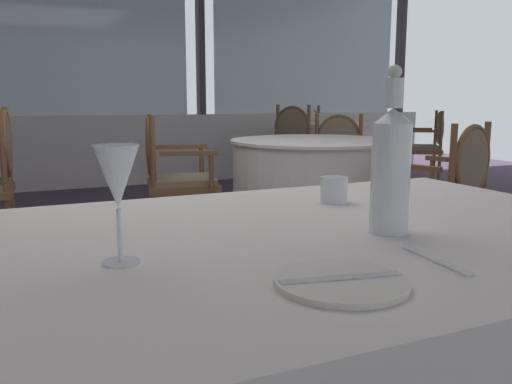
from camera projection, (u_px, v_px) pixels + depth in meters
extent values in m
plane|color=#47384C|center=(166.00, 307.00, 2.69)|extent=(14.07, 14.07, 0.00)
cube|color=beige|center=(75.00, 152.00, 6.26)|extent=(9.99, 0.12, 0.85)
cube|color=silver|center=(68.00, 33.00, 6.05)|extent=(2.76, 0.02, 1.86)
cube|color=silver|center=(308.00, 45.00, 7.32)|extent=(2.76, 0.02, 1.86)
cube|color=#333338|center=(200.00, 39.00, 6.66)|extent=(0.08, 0.14, 1.86)
cube|color=#333338|center=(400.00, 49.00, 7.94)|extent=(0.08, 0.14, 1.86)
cube|color=white|center=(318.00, 233.00, 1.15)|extent=(1.50, 1.03, 0.02)
cylinder|color=silver|center=(341.00, 282.00, 0.80)|extent=(0.20, 0.20, 0.01)
cube|color=silver|center=(341.00, 278.00, 0.80)|extent=(0.19, 0.06, 0.00)
cube|color=silver|center=(436.00, 260.00, 0.92)|extent=(0.04, 0.18, 0.00)
cylinder|color=white|center=(390.00, 179.00, 1.10)|extent=(0.08, 0.08, 0.23)
cone|color=white|center=(393.00, 116.00, 1.08)|extent=(0.08, 0.08, 0.03)
cylinder|color=white|center=(394.00, 93.00, 1.07)|extent=(0.04, 0.04, 0.06)
sphere|color=silver|center=(395.00, 72.00, 1.06)|extent=(0.03, 0.03, 0.03)
cylinder|color=white|center=(121.00, 262.00, 0.91)|extent=(0.06, 0.06, 0.00)
cylinder|color=white|center=(120.00, 235.00, 0.90)|extent=(0.01, 0.01, 0.09)
cone|color=white|center=(117.00, 177.00, 0.88)|extent=(0.08, 0.08, 0.11)
cylinder|color=white|center=(334.00, 190.00, 1.44)|extent=(0.07, 0.07, 0.07)
cylinder|color=brown|center=(9.00, 233.00, 3.33)|extent=(0.04, 0.04, 0.42)
cylinder|color=brown|center=(13.00, 220.00, 3.69)|extent=(0.04, 0.04, 0.42)
cylinder|color=brown|center=(2.00, 151.00, 3.24)|extent=(0.04, 0.04, 0.51)
cylinder|color=brown|center=(7.00, 145.00, 3.61)|extent=(0.04, 0.04, 0.51)
ellipsoid|color=#75664C|center=(7.00, 144.00, 3.42)|extent=(0.07, 0.39, 0.43)
torus|color=brown|center=(7.00, 144.00, 3.42)|extent=(0.06, 0.44, 0.44)
cylinder|color=white|center=(315.00, 141.00, 3.78)|extent=(1.20, 1.20, 0.02)
cylinder|color=white|center=(314.00, 193.00, 3.84)|extent=(1.16, 1.16, 0.73)
cube|color=brown|center=(183.00, 186.00, 3.62)|extent=(0.54, 0.54, 0.05)
cube|color=#75664C|center=(183.00, 180.00, 3.62)|extent=(0.50, 0.50, 0.04)
cylinder|color=brown|center=(209.00, 213.00, 3.90)|extent=(0.04, 0.04, 0.43)
cylinder|color=brown|center=(217.00, 225.00, 3.52)|extent=(0.04, 0.04, 0.43)
cylinder|color=brown|center=(153.00, 215.00, 3.81)|extent=(0.04, 0.04, 0.43)
cylinder|color=brown|center=(155.00, 228.00, 3.43)|extent=(0.04, 0.04, 0.43)
cylinder|color=brown|center=(151.00, 147.00, 3.73)|extent=(0.04, 0.04, 0.45)
cylinder|color=brown|center=(153.00, 152.00, 3.34)|extent=(0.04, 0.04, 0.45)
ellipsoid|color=#75664C|center=(149.00, 146.00, 3.53)|extent=(0.13, 0.39, 0.38)
torus|color=brown|center=(149.00, 146.00, 3.53)|extent=(0.11, 0.39, 0.39)
cube|color=brown|center=(182.00, 147.00, 3.83)|extent=(0.37, 0.11, 0.03)
cylinder|color=brown|center=(201.00, 161.00, 3.88)|extent=(0.03, 0.03, 0.22)
cube|color=brown|center=(189.00, 153.00, 3.35)|extent=(0.37, 0.11, 0.03)
cylinder|color=brown|center=(211.00, 170.00, 3.40)|extent=(0.03, 0.03, 0.22)
cube|color=brown|center=(434.00, 205.00, 3.16)|extent=(0.58, 0.58, 0.05)
cube|color=#75664C|center=(434.00, 197.00, 3.15)|extent=(0.54, 0.54, 0.04)
cylinder|color=brown|center=(384.00, 240.00, 3.21)|extent=(0.04, 0.04, 0.39)
cylinder|color=brown|center=(419.00, 229.00, 3.47)|extent=(0.04, 0.04, 0.39)
cylinder|color=brown|center=(447.00, 254.00, 2.92)|extent=(0.04, 0.04, 0.39)
cylinder|color=brown|center=(480.00, 241.00, 3.18)|extent=(0.04, 0.04, 0.39)
cylinder|color=brown|center=(452.00, 167.00, 2.84)|extent=(0.04, 0.04, 0.46)
cylinder|color=brown|center=(485.00, 162.00, 3.10)|extent=(0.04, 0.04, 0.46)
ellipsoid|color=#75664C|center=(472.00, 160.00, 2.95)|extent=(0.39, 0.17, 0.39)
torus|color=brown|center=(472.00, 160.00, 2.95)|extent=(0.39, 0.16, 0.40)
cube|color=brown|center=(410.00, 167.00, 2.96)|extent=(0.15, 0.36, 0.03)
cylinder|color=brown|center=(388.00, 183.00, 3.08)|extent=(0.03, 0.03, 0.22)
cube|color=brown|center=(454.00, 160.00, 3.30)|extent=(0.15, 0.36, 0.03)
cylinder|color=brown|center=(432.00, 175.00, 3.42)|extent=(0.03, 0.03, 0.22)
cube|color=brown|center=(334.00, 167.00, 4.72)|extent=(0.65, 0.65, 0.05)
cube|color=#75664C|center=(334.00, 163.00, 4.71)|extent=(0.60, 0.60, 0.04)
cylinder|color=brown|center=(353.00, 198.00, 4.51)|extent=(0.04, 0.04, 0.42)
cylinder|color=brown|center=(307.00, 196.00, 4.62)|extent=(0.04, 0.04, 0.42)
cylinder|color=brown|center=(359.00, 191.00, 4.89)|extent=(0.04, 0.04, 0.42)
cylinder|color=brown|center=(316.00, 189.00, 5.00)|extent=(0.04, 0.04, 0.42)
cylinder|color=brown|center=(360.00, 139.00, 4.80)|extent=(0.04, 0.04, 0.44)
cylinder|color=brown|center=(317.00, 138.00, 4.92)|extent=(0.04, 0.04, 0.44)
ellipsoid|color=#75664C|center=(339.00, 136.00, 4.87)|extent=(0.33, 0.30, 0.37)
torus|color=brown|center=(339.00, 136.00, 4.87)|extent=(0.31, 0.28, 0.38)
cube|color=brown|center=(364.00, 140.00, 4.58)|extent=(0.27, 0.30, 0.03)
cylinder|color=brown|center=(361.00, 155.00, 4.47)|extent=(0.03, 0.03, 0.22)
cube|color=brown|center=(306.00, 139.00, 4.73)|extent=(0.27, 0.30, 0.03)
cylinder|color=brown|center=(303.00, 153.00, 4.61)|extent=(0.03, 0.03, 0.22)
cylinder|color=white|center=(345.00, 124.00, 6.47)|extent=(1.11, 1.11, 0.02)
cylinder|color=white|center=(344.00, 155.00, 6.54)|extent=(1.07, 1.07, 0.73)
cube|color=brown|center=(420.00, 151.00, 6.38)|extent=(0.64, 0.64, 0.05)
cube|color=#75664C|center=(420.00, 147.00, 6.37)|extent=(0.59, 0.59, 0.04)
cylinder|color=brown|center=(404.00, 171.00, 6.26)|extent=(0.04, 0.04, 0.41)
cylinder|color=brown|center=(400.00, 167.00, 6.65)|extent=(0.04, 0.04, 0.41)
cylinder|color=brown|center=(439.00, 172.00, 6.19)|extent=(0.04, 0.04, 0.41)
cylinder|color=brown|center=(433.00, 168.00, 6.58)|extent=(0.04, 0.04, 0.41)
cylinder|color=brown|center=(441.00, 131.00, 6.11)|extent=(0.04, 0.04, 0.45)
cylinder|color=brown|center=(436.00, 129.00, 6.50)|extent=(0.04, 0.04, 0.45)
ellipsoid|color=#75664C|center=(440.00, 128.00, 6.30)|extent=(0.26, 0.35, 0.38)
torus|color=brown|center=(440.00, 128.00, 6.30)|extent=(0.24, 0.34, 0.39)
cube|color=brown|center=(422.00, 131.00, 6.10)|extent=(0.33, 0.23, 0.03)
cylinder|color=brown|center=(409.00, 141.00, 6.14)|extent=(0.03, 0.03, 0.22)
cube|color=brown|center=(417.00, 129.00, 6.59)|extent=(0.33, 0.23, 0.03)
cylinder|color=brown|center=(404.00, 138.00, 6.63)|extent=(0.03, 0.03, 0.22)
cube|color=brown|center=(312.00, 144.00, 7.35)|extent=(0.49, 0.49, 0.05)
cube|color=#75664C|center=(312.00, 141.00, 7.34)|extent=(0.45, 0.45, 0.04)
cylinder|color=brown|center=(331.00, 161.00, 7.27)|extent=(0.04, 0.04, 0.41)
cylinder|color=brown|center=(305.00, 163.00, 7.13)|extent=(0.04, 0.04, 0.41)
cylinder|color=brown|center=(318.00, 158.00, 7.64)|extent=(0.04, 0.04, 0.41)
cylinder|color=brown|center=(292.00, 160.00, 7.50)|extent=(0.04, 0.04, 0.41)
cylinder|color=brown|center=(319.00, 123.00, 7.56)|extent=(0.04, 0.04, 0.50)
cylinder|color=brown|center=(293.00, 124.00, 7.42)|extent=(0.04, 0.04, 0.50)
ellipsoid|color=#75664C|center=(305.00, 121.00, 7.50)|extent=(0.39, 0.08, 0.42)
torus|color=brown|center=(305.00, 121.00, 7.50)|extent=(0.43, 0.06, 0.43)
cube|color=brown|center=(329.00, 126.00, 7.38)|extent=(0.06, 0.37, 0.03)
cylinder|color=brown|center=(334.00, 134.00, 7.26)|extent=(0.03, 0.03, 0.22)
cube|color=brown|center=(296.00, 127.00, 7.20)|extent=(0.06, 0.37, 0.03)
cylinder|color=brown|center=(301.00, 135.00, 7.09)|extent=(0.03, 0.03, 0.22)
cube|color=brown|center=(303.00, 156.00, 5.85)|extent=(0.62, 0.62, 0.05)
cube|color=#75664C|center=(303.00, 152.00, 5.84)|extent=(0.57, 0.57, 0.04)
cylinder|color=brown|center=(298.00, 173.00, 6.16)|extent=(0.04, 0.04, 0.40)
cylinder|color=brown|center=(328.00, 176.00, 5.91)|extent=(0.04, 0.04, 0.40)
cylinder|color=brown|center=(277.00, 177.00, 5.86)|extent=(0.04, 0.04, 0.40)
cylinder|color=brown|center=(308.00, 180.00, 5.61)|extent=(0.04, 0.04, 0.40)
cylinder|color=brown|center=(278.00, 130.00, 5.77)|extent=(0.04, 0.04, 0.53)
cylinder|color=brown|center=(309.00, 131.00, 5.52)|extent=(0.04, 0.04, 0.53)
ellipsoid|color=#75664C|center=(292.00, 128.00, 5.63)|extent=(0.22, 0.37, 0.45)
torus|color=brown|center=(292.00, 128.00, 5.63)|extent=(0.23, 0.43, 0.46)
cube|color=brown|center=(286.00, 133.00, 5.98)|extent=(0.35, 0.20, 0.03)
cylinder|color=brown|center=(293.00, 142.00, 6.10)|extent=(0.03, 0.03, 0.22)
cube|color=brown|center=(324.00, 135.00, 5.66)|extent=(0.35, 0.20, 0.03)
cylinder|color=brown|center=(331.00, 144.00, 5.79)|extent=(0.03, 0.03, 0.22)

